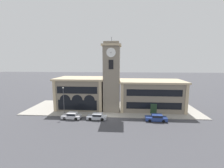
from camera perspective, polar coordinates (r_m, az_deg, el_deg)
name	(u,v)px	position (r m, az deg, el deg)	size (l,w,h in m)	color
ground_plane	(110,118)	(34.77, -0.75, -12.69)	(300.00, 300.00, 0.00)	#424247
sidewalk_kerb	(112,108)	(41.03, 0.04, -9.25)	(44.45, 13.35, 0.15)	#A39E93
clock_tower	(112,77)	(37.64, -0.13, 2.62)	(4.70, 4.70, 18.53)	gray
town_hall_left_wing	(82,93)	(41.85, -11.50, -3.24)	(12.92, 9.03, 8.33)	gray
town_hall_right_wing	(151,95)	(41.12, 14.54, -3.97)	(16.63, 9.03, 7.74)	gray
parked_car_near	(72,115)	(35.08, -15.08, -11.51)	(4.21, 2.01, 1.42)	silver
parked_car_mid	(97,116)	(33.71, -5.70, -12.13)	(4.31, 1.93, 1.36)	#B2B7C1
parked_car_far	(156,118)	(34.05, 16.51, -12.18)	(4.58, 1.88, 1.44)	navy
street_lamp	(64,97)	(36.26, -17.98, -4.85)	(0.36, 0.36, 6.71)	#4C4C51
bollard	(97,114)	(35.21, -5.78, -11.30)	(0.18, 0.18, 1.06)	black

